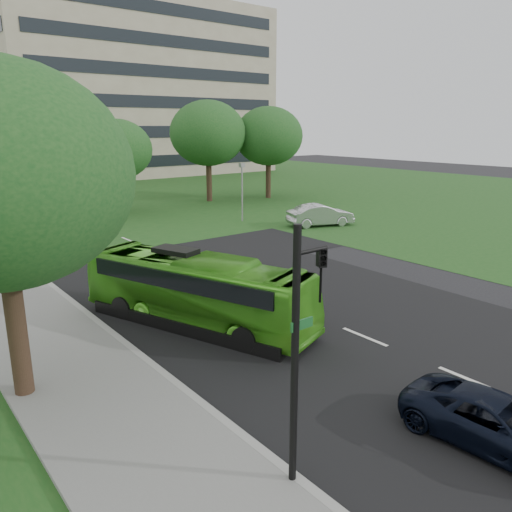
{
  "coord_description": "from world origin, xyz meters",
  "views": [
    {
      "loc": [
        -13.43,
        -12.61,
        7.42
      ],
      "look_at": [
        0.32,
        4.71,
        1.6
      ],
      "focal_mm": 35.0,
      "sensor_mm": 36.0,
      "label": 1
    }
  ],
  "objects_px": {
    "tree_park_d": "(208,133)",
    "tree_park_e": "(269,136)",
    "camera_pole": "(242,184)",
    "sedan": "(320,215)",
    "bus": "(197,291)",
    "traffic_light": "(302,338)",
    "office_building": "(135,91)",
    "tree_park_c": "(117,150)",
    "suv": "(496,422)"
  },
  "relations": [
    {
      "from": "tree_park_d",
      "to": "tree_park_e",
      "type": "height_order",
      "value": "tree_park_d"
    },
    {
      "from": "tree_park_d",
      "to": "traffic_light",
      "type": "height_order",
      "value": "tree_park_d"
    },
    {
      "from": "tree_park_d",
      "to": "sedan",
      "type": "relative_size",
      "value": 1.96
    },
    {
      "from": "sedan",
      "to": "camera_pole",
      "type": "xyz_separation_m",
      "value": [
        -3.55,
        5.13,
        2.13
      ]
    },
    {
      "from": "tree_park_e",
      "to": "tree_park_c",
      "type": "bearing_deg",
      "value": 176.29
    },
    {
      "from": "tree_park_d",
      "to": "tree_park_e",
      "type": "bearing_deg",
      "value": -16.92
    },
    {
      "from": "bus",
      "to": "tree_park_d",
      "type": "bearing_deg",
      "value": 35.94
    },
    {
      "from": "sedan",
      "to": "tree_park_e",
      "type": "bearing_deg",
      "value": -5.43
    },
    {
      "from": "office_building",
      "to": "traffic_light",
      "type": "distance_m",
      "value": 74.45
    },
    {
      "from": "bus",
      "to": "traffic_light",
      "type": "bearing_deg",
      "value": -128.56
    },
    {
      "from": "bus",
      "to": "sedan",
      "type": "height_order",
      "value": "bus"
    },
    {
      "from": "bus",
      "to": "traffic_light",
      "type": "xyz_separation_m",
      "value": [
        -2.98,
        -8.85,
        1.98
      ]
    },
    {
      "from": "traffic_light",
      "to": "camera_pole",
      "type": "height_order",
      "value": "traffic_light"
    },
    {
      "from": "office_building",
      "to": "tree_park_e",
      "type": "xyz_separation_m",
      "value": [
        -1.9,
        -34.42,
        -6.19
      ]
    },
    {
      "from": "tree_park_c",
      "to": "traffic_light",
      "type": "xyz_separation_m",
      "value": [
        -11.15,
        -34.57,
        -2.08
      ]
    },
    {
      "from": "bus",
      "to": "camera_pole",
      "type": "height_order",
      "value": "camera_pole"
    },
    {
      "from": "tree_park_d",
      "to": "suv",
      "type": "distance_m",
      "value": 41.29
    },
    {
      "from": "sedan",
      "to": "camera_pole",
      "type": "relative_size",
      "value": 1.09
    },
    {
      "from": "tree_park_d",
      "to": "camera_pole",
      "type": "xyz_separation_m",
      "value": [
        -3.93,
        -10.73,
        -3.68
      ]
    },
    {
      "from": "suv",
      "to": "bus",
      "type": "bearing_deg",
      "value": 92.88
    },
    {
      "from": "suv",
      "to": "traffic_light",
      "type": "xyz_separation_m",
      "value": [
        -4.52,
        2.0,
        2.71
      ]
    },
    {
      "from": "suv",
      "to": "traffic_light",
      "type": "bearing_deg",
      "value": 150.91
    },
    {
      "from": "tree_park_d",
      "to": "tree_park_c",
      "type": "bearing_deg",
      "value": -175.15
    },
    {
      "from": "bus",
      "to": "sedan",
      "type": "bearing_deg",
      "value": 11.33
    },
    {
      "from": "sedan",
      "to": "traffic_light",
      "type": "bearing_deg",
      "value": 153.05
    },
    {
      "from": "tree_park_e",
      "to": "traffic_light",
      "type": "xyz_separation_m",
      "value": [
        -27.08,
        -33.54,
        -2.99
      ]
    },
    {
      "from": "tree_park_e",
      "to": "suv",
      "type": "height_order",
      "value": "tree_park_e"
    },
    {
      "from": "tree_park_d",
      "to": "suv",
      "type": "height_order",
      "value": "tree_park_d"
    },
    {
      "from": "camera_pole",
      "to": "tree_park_c",
      "type": "bearing_deg",
      "value": 113.0
    },
    {
      "from": "tree_park_e",
      "to": "camera_pole",
      "type": "distance_m",
      "value": 13.82
    },
    {
      "from": "suv",
      "to": "tree_park_d",
      "type": "bearing_deg",
      "value": 61.05
    },
    {
      "from": "tree_park_c",
      "to": "suv",
      "type": "xyz_separation_m",
      "value": [
        -6.63,
        -36.57,
        -4.79
      ]
    },
    {
      "from": "traffic_light",
      "to": "camera_pole",
      "type": "distance_m",
      "value": 29.98
    },
    {
      "from": "office_building",
      "to": "tree_park_c",
      "type": "distance_m",
      "value": 38.51
    },
    {
      "from": "tree_park_e",
      "to": "bus",
      "type": "height_order",
      "value": "tree_park_e"
    },
    {
      "from": "tree_park_e",
      "to": "sedan",
      "type": "bearing_deg",
      "value": -114.95
    },
    {
      "from": "tree_park_e",
      "to": "suv",
      "type": "distance_m",
      "value": 42.48
    },
    {
      "from": "bus",
      "to": "suv",
      "type": "height_order",
      "value": "bus"
    },
    {
      "from": "office_building",
      "to": "tree_park_d",
      "type": "xyz_separation_m",
      "value": [
        -8.03,
        -32.56,
        -5.87
      ]
    },
    {
      "from": "traffic_light",
      "to": "camera_pole",
      "type": "xyz_separation_m",
      "value": [
        17.02,
        24.67,
        -0.37
      ]
    },
    {
      "from": "tree_park_c",
      "to": "sedan",
      "type": "distance_m",
      "value": 18.32
    },
    {
      "from": "tree_park_d",
      "to": "sedan",
      "type": "height_order",
      "value": "tree_park_d"
    },
    {
      "from": "tree_park_c",
      "to": "tree_park_d",
      "type": "bearing_deg",
      "value": 4.85
    },
    {
      "from": "tree_park_c",
      "to": "sedan",
      "type": "height_order",
      "value": "tree_park_c"
    },
    {
      "from": "office_building",
      "to": "tree_park_d",
      "type": "distance_m",
      "value": 34.04
    },
    {
      "from": "tree_park_c",
      "to": "traffic_light",
      "type": "relative_size",
      "value": 1.41
    },
    {
      "from": "office_building",
      "to": "tree_park_d",
      "type": "bearing_deg",
      "value": -103.85
    },
    {
      "from": "bus",
      "to": "suv",
      "type": "bearing_deg",
      "value": -101.85
    },
    {
      "from": "traffic_light",
      "to": "tree_park_d",
      "type": "bearing_deg",
      "value": 76.97
    },
    {
      "from": "camera_pole",
      "to": "office_building",
      "type": "bearing_deg",
      "value": 66.9
    }
  ]
}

